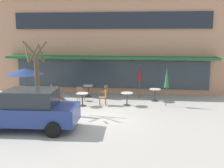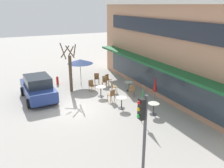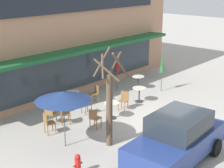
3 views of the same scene
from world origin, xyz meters
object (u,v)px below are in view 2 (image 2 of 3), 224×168
object	(u,v)px
parked_sedan	(38,88)
street_tree	(70,70)
cafe_table_mid_patio	(129,85)
cafe_table_near_wall	(122,101)
cafe_chair_1	(92,85)
patio_umbrella_corner_open	(80,61)
cafe_table_by_tree	(154,107)
cafe_chair_2	(112,94)
cafe_chair_6	(108,79)
patio_umbrella_cream_folded	(155,83)
fire_hydrant	(57,80)
cafe_chair_4	(97,78)
patio_umbrella_green_folded	(143,96)
traffic_light_pole	(143,124)
cafe_chair_5	(132,90)
cafe_table_streetside	(101,90)
cafe_chair_0	(105,81)
cafe_chair_3	(113,86)

from	to	relation	value
parked_sedan	street_tree	world-z (taller)	street_tree
cafe_table_mid_patio	cafe_table_near_wall	bearing A→B (deg)	-37.66
cafe_table_mid_patio	cafe_chair_1	distance (m)	2.94
patio_umbrella_corner_open	cafe_table_by_tree	bearing A→B (deg)	16.53
cafe_chair_2	street_tree	xyz separation A→B (m)	(-3.21, -1.97, 1.21)
cafe_chair_6	cafe_chair_2	bearing A→B (deg)	-20.17
cafe_table_near_wall	patio_umbrella_cream_folded	distance (m)	2.45
patio_umbrella_cream_folded	cafe_chair_2	size ratio (longest dim) A/B	2.47
fire_hydrant	cafe_chair_4	bearing A→B (deg)	68.37
cafe_chair_1	patio_umbrella_cream_folded	bearing A→B (deg)	30.51
cafe_chair_4	parked_sedan	bearing A→B (deg)	-72.76
patio_umbrella_green_folded	cafe_chair_6	size ratio (longest dim) A/B	2.47
cafe_table_near_wall	cafe_table_by_tree	distance (m)	2.12
patio_umbrella_corner_open	traffic_light_pole	bearing A→B (deg)	-6.92
patio_umbrella_corner_open	cafe_chair_5	size ratio (longest dim) A/B	2.47
cafe_table_streetside	cafe_chair_5	bearing A→B (deg)	63.95
cafe_chair_6	street_tree	world-z (taller)	street_tree
cafe_table_streetside	cafe_table_by_tree	world-z (taller)	same
cafe_table_streetside	cafe_chair_0	distance (m)	2.20
patio_umbrella_cream_folded	cafe_chair_3	xyz separation A→B (m)	(-3.60, -1.27, -1.10)
cafe_chair_2	parked_sedan	size ratio (longest dim) A/B	0.21
cafe_table_mid_patio	cafe_chair_5	world-z (taller)	cafe_chair_5
patio_umbrella_cream_folded	patio_umbrella_corner_open	world-z (taller)	same
cafe_table_mid_patio	street_tree	size ratio (longest dim) A/B	0.20
cafe_chair_0	parked_sedan	bearing A→B (deg)	-84.48
cafe_chair_3	cafe_table_streetside	bearing A→B (deg)	-72.04
cafe_table_by_tree	fire_hydrant	bearing A→B (deg)	-154.67
cafe_chair_6	cafe_table_mid_patio	bearing A→B (deg)	22.76
cafe_table_by_tree	street_tree	xyz separation A→B (m)	(-6.19, -3.39, 1.22)
cafe_chair_4	cafe_chair_2	bearing A→B (deg)	-7.63
cafe_chair_0	cafe_chair_5	world-z (taller)	same
cafe_chair_2	cafe_chair_3	distance (m)	1.83
cafe_chair_0	parked_sedan	distance (m)	5.39
patio_umbrella_corner_open	cafe_chair_0	bearing A→B (deg)	50.71
traffic_light_pole	cafe_chair_5	bearing A→B (deg)	152.47
cafe_chair_5	fire_hydrant	size ratio (longest dim) A/B	1.26
cafe_chair_2	traffic_light_pole	size ratio (longest dim) A/B	0.26
parked_sedan	traffic_light_pole	xyz separation A→B (m)	(9.92, 2.33, 1.42)
cafe_table_by_tree	cafe_table_streetside	bearing A→B (deg)	-157.67
patio_umbrella_cream_folded	parked_sedan	xyz separation A→B (m)	(-4.59, -6.69, -0.75)
cafe_table_mid_patio	traffic_light_pole	bearing A→B (deg)	-26.63
patio_umbrella_cream_folded	fire_hydrant	bearing A→B (deg)	-147.52
cafe_chair_5	cafe_table_mid_patio	bearing A→B (deg)	159.66
cafe_chair_1	parked_sedan	xyz separation A→B (m)	(-0.03, -4.01, 0.35)
patio_umbrella_cream_folded	cafe_table_mid_patio	bearing A→B (deg)	179.94
cafe_chair_1	parked_sedan	bearing A→B (deg)	-90.40
cafe_table_by_tree	street_tree	size ratio (longest dim) A/B	0.20
patio_umbrella_cream_folded	cafe_chair_2	xyz separation A→B (m)	(-2.00, -2.16, -1.10)
traffic_light_pole	fire_hydrant	world-z (taller)	traffic_light_pole
parked_sedan	street_tree	size ratio (longest dim) A/B	1.14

